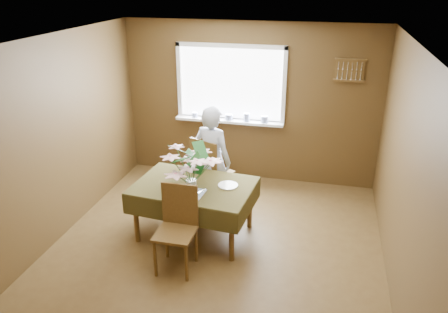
% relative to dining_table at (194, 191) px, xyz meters
% --- Properties ---
extents(floor, '(4.50, 4.50, 0.00)m').
position_rel_dining_table_xyz_m(floor, '(0.34, -0.37, -0.62)').
color(floor, '#523A1C').
rests_on(floor, ground).
extents(ceiling, '(4.50, 4.50, 0.00)m').
position_rel_dining_table_xyz_m(ceiling, '(0.34, -0.37, 1.88)').
color(ceiling, white).
rests_on(ceiling, wall_back).
extents(wall_back, '(4.00, 0.00, 4.00)m').
position_rel_dining_table_xyz_m(wall_back, '(0.34, 1.88, 0.63)').
color(wall_back, brown).
rests_on(wall_back, floor).
extents(wall_front, '(4.00, 0.00, 4.00)m').
position_rel_dining_table_xyz_m(wall_front, '(0.34, -2.62, 0.63)').
color(wall_front, brown).
rests_on(wall_front, floor).
extents(wall_left, '(0.00, 4.50, 4.50)m').
position_rel_dining_table_xyz_m(wall_left, '(-1.66, -0.37, 0.63)').
color(wall_left, brown).
rests_on(wall_left, floor).
extents(wall_right, '(0.00, 4.50, 4.50)m').
position_rel_dining_table_xyz_m(wall_right, '(2.34, -0.37, 0.63)').
color(wall_right, brown).
rests_on(wall_right, floor).
extents(window_assembly, '(1.72, 0.20, 1.22)m').
position_rel_dining_table_xyz_m(window_assembly, '(0.05, 1.83, 0.73)').
color(window_assembly, white).
rests_on(window_assembly, wall_back).
extents(spoon_rack, '(0.44, 0.05, 0.33)m').
position_rel_dining_table_xyz_m(spoon_rack, '(1.79, 1.85, 1.23)').
color(spoon_rack, brown).
rests_on(spoon_rack, wall_back).
extents(dining_table, '(1.55, 1.13, 0.72)m').
position_rel_dining_table_xyz_m(dining_table, '(0.00, 0.00, 0.00)').
color(dining_table, brown).
rests_on(dining_table, floor).
extents(chair_far, '(0.60, 0.60, 1.06)m').
position_rel_dining_table_xyz_m(chair_far, '(-0.00, 0.72, -0.05)').
color(chair_far, brown).
rests_on(chair_far, floor).
extents(chair_near, '(0.42, 0.42, 0.99)m').
position_rel_dining_table_xyz_m(chair_near, '(0.01, -0.66, -0.09)').
color(chair_near, brown).
rests_on(chair_near, floor).
extents(seated_woman, '(0.65, 0.52, 1.54)m').
position_rel_dining_table_xyz_m(seated_woman, '(0.06, 0.67, 0.14)').
color(seated_woman, white).
rests_on(seated_woman, floor).
extents(flower_bouquet, '(0.63, 0.63, 0.54)m').
position_rel_dining_table_xyz_m(flower_bouquet, '(0.03, -0.18, 0.43)').
color(flower_bouquet, white).
rests_on(flower_bouquet, dining_table).
extents(side_plate, '(0.29, 0.29, 0.01)m').
position_rel_dining_table_xyz_m(side_plate, '(0.42, 0.07, 0.09)').
color(side_plate, white).
rests_on(side_plate, dining_table).
extents(table_knife, '(0.10, 0.19, 0.00)m').
position_rel_dining_table_xyz_m(table_knife, '(0.14, -0.17, 0.09)').
color(table_knife, silver).
rests_on(table_knife, dining_table).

